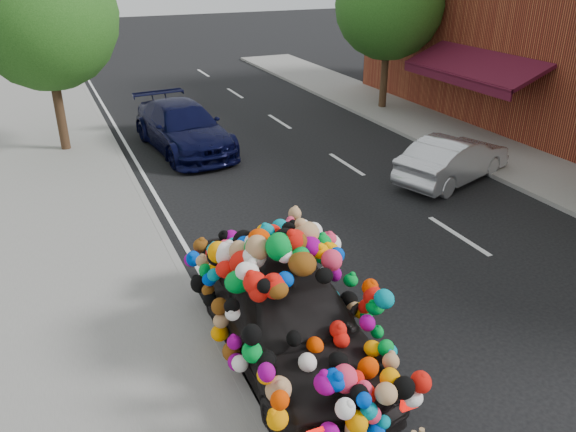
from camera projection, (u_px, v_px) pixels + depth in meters
name	position (u px, v px, depth m)	size (l,w,h in m)	color
ground	(311.00, 270.00, 10.96)	(100.00, 100.00, 0.00)	black
sidewalk	(79.00, 320.00, 9.36)	(4.00, 60.00, 0.12)	gray
kerb	(193.00, 294.00, 10.07)	(0.15, 60.00, 0.13)	gray
footpath_far	(517.00, 162.00, 16.42)	(3.00, 40.00, 0.12)	gray
lane_markings	(458.00, 235.00, 12.28)	(6.00, 50.00, 0.01)	silver
tree_near_sidewalk	(43.00, 15.00, 15.72)	(4.20, 4.20, 6.13)	#332114
tree_far_b	(389.00, 5.00, 20.51)	(4.00, 4.00, 5.90)	#332114
plush_art_car	(288.00, 294.00, 8.15)	(2.24, 4.71, 2.17)	black
navy_sedan	(183.00, 127.00, 17.33)	(2.02, 4.97, 1.44)	black
silver_hatchback	(453.00, 159.00, 14.98)	(1.30, 3.73, 1.23)	#B9BBC0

